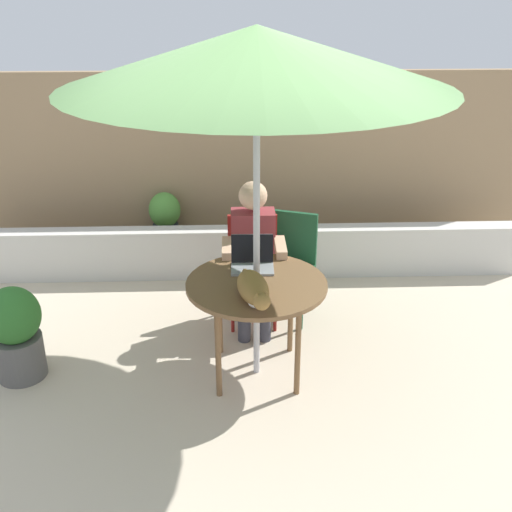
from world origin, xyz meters
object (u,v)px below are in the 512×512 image
object	(u,v)px
patio_table	(257,291)
chair_empty	(290,257)
laptop	(252,258)
potted_plant_near_fence	(165,223)
potted_plant_by_chair	(15,331)
person_seated	(253,250)
patio_umbrella	(257,57)
chair_occupied	(253,261)
cat	(254,289)

from	to	relation	value
patio_table	chair_empty	distance (m)	0.94
laptop	potted_plant_near_fence	xyz separation A→B (m)	(-0.81, 1.74, -0.41)
patio_table	potted_plant_by_chair	xyz separation A→B (m)	(-1.68, 0.02, -0.30)
person_seated	laptop	size ratio (longest dim) A/B	3.98
patio_table	person_seated	xyz separation A→B (m)	(-0.00, 0.65, 0.01)
patio_umbrella	chair_empty	size ratio (longest dim) A/B	2.72
chair_occupied	potted_plant_near_fence	bearing A→B (deg)	124.97
chair_empty	potted_plant_near_fence	xyz separation A→B (m)	(-1.14, 1.12, -0.12)
laptop	cat	xyz separation A→B (m)	(-0.01, -0.52, 0.02)
patio_umbrella	chair_empty	distance (m)	1.92
laptop	cat	world-z (taller)	laptop
chair_empty	potted_plant_near_fence	distance (m)	1.60
person_seated	chair_empty	bearing A→B (deg)	35.10
patio_table	person_seated	size ratio (longest dim) A/B	0.80
cat	laptop	bearing A→B (deg)	89.31
patio_table	chair_empty	bearing A→B (deg)	70.47
patio_umbrella	person_seated	bearing A→B (deg)	90.00
potted_plant_by_chair	chair_empty	bearing A→B (deg)	23.14
potted_plant_near_fence	patio_umbrella	bearing A→B (deg)	-67.45
patio_umbrella	laptop	xyz separation A→B (m)	(-0.02, 0.26, -1.40)
laptop	potted_plant_by_chair	size ratio (longest dim) A/B	0.44
patio_umbrella	patio_table	bearing A→B (deg)	0.00
chair_occupied	laptop	distance (m)	0.62
chair_empty	patio_table	bearing A→B (deg)	-109.53
patio_umbrella	potted_plant_near_fence	world-z (taller)	patio_umbrella
patio_table	laptop	bearing A→B (deg)	94.62
patio_table	potted_plant_by_chair	size ratio (longest dim) A/B	1.38
chair_empty	potted_plant_by_chair	xyz separation A→B (m)	(-1.99, -0.85, -0.14)
chair_occupied	cat	size ratio (longest dim) A/B	1.34
potted_plant_near_fence	chair_empty	bearing A→B (deg)	-44.65
chair_empty	laptop	xyz separation A→B (m)	(-0.33, -0.62, 0.29)
patio_table	cat	bearing A→B (deg)	-95.87
chair_occupied	potted_plant_near_fence	size ratio (longest dim) A/B	1.25
laptop	chair_empty	bearing A→B (deg)	61.84
potted_plant_by_chair	cat	bearing A→B (deg)	-9.63
patio_table	person_seated	bearing A→B (deg)	90.00
chair_empty	laptop	size ratio (longest dim) A/B	2.86
chair_empty	laptop	bearing A→B (deg)	-118.16
chair_occupied	patio_umbrella	bearing A→B (deg)	-90.00
laptop	patio_table	bearing A→B (deg)	-85.38
patio_table	potted_plant_by_chair	world-z (taller)	patio_table
cat	potted_plant_by_chair	xyz separation A→B (m)	(-1.66, 0.28, -0.45)
patio_umbrella	potted_plant_by_chair	size ratio (longest dim) A/B	3.40
cat	potted_plant_near_fence	size ratio (longest dim) A/B	0.93
patio_umbrella	person_seated	xyz separation A→B (m)	(-0.00, 0.65, -1.52)
chair_occupied	cat	bearing A→B (deg)	-91.43
potted_plant_by_chair	patio_table	bearing A→B (deg)	-0.69
chair_empty	cat	distance (m)	1.22
cat	potted_plant_by_chair	size ratio (longest dim) A/B	0.93
chair_occupied	potted_plant_by_chair	world-z (taller)	chair_occupied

